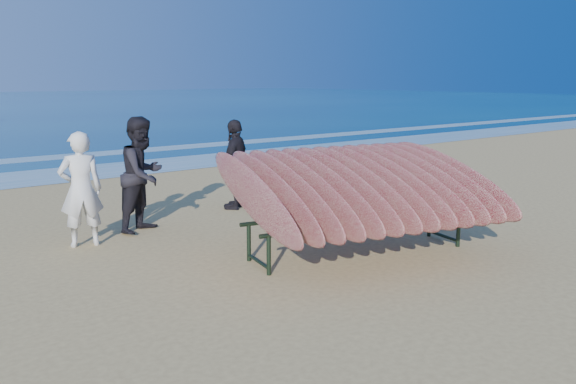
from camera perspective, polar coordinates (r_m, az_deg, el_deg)
name	(u,v)px	position (r m, az deg, el deg)	size (l,w,h in m)	color
ground	(330,279)	(7.41, 3.93, -8.14)	(120.00, 120.00, 0.00)	tan
foam_near	(53,176)	(16.04, -21.14, 1.45)	(160.00, 160.00, 0.00)	white
foam_far	(13,161)	(19.38, -24.36, 2.69)	(160.00, 160.00, 0.00)	white
surfboard_rack	(359,186)	(8.27, 6.66, 0.54)	(3.77, 3.59, 1.55)	black
person_white	(81,189)	(9.11, -18.81, 0.23)	(0.60, 0.39, 1.65)	silver
person_dark_a	(143,174)	(9.74, -13.43, 1.61)	(0.87, 0.68, 1.80)	black
person_dark_b	(236,164)	(11.19, -4.90, 2.60)	(0.96, 0.40, 1.64)	black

